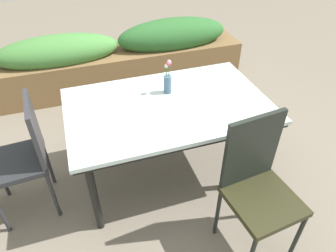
{
  "coord_description": "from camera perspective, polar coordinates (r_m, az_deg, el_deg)",
  "views": [
    {
      "loc": [
        -0.55,
        -1.78,
        2.05
      ],
      "look_at": [
        0.05,
        0.05,
        0.52
      ],
      "focal_mm": 33.05,
      "sensor_mm": 36.0,
      "label": 1
    }
  ],
  "objects": [
    {
      "name": "chair_end_left",
      "position": [
        2.42,
        -24.92,
        -4.5
      ],
      "size": [
        0.43,
        0.43,
        0.94
      ],
      "rotation": [
        0.0,
        0.0,
        1.64
      ],
      "color": "#25272A",
      "rests_on": "ground"
    },
    {
      "name": "flower_vase",
      "position": [
        2.42,
        -0.04,
        8.38
      ],
      "size": [
        0.06,
        0.06,
        0.28
      ],
      "color": "slate",
      "rests_on": "dining_table"
    },
    {
      "name": "dining_table",
      "position": [
        2.37,
        0.0,
        2.86
      ],
      "size": [
        1.52,
        0.95,
        0.73
      ],
      "color": "#B2C6C1",
      "rests_on": "ground"
    },
    {
      "name": "planter_box",
      "position": [
        3.9,
        -8.76,
        12.27
      ],
      "size": [
        3.05,
        0.53,
        0.77
      ],
      "color": "brown",
      "rests_on": "ground"
    },
    {
      "name": "ground_plane",
      "position": [
        2.77,
        -0.69,
        -9.29
      ],
      "size": [
        12.0,
        12.0,
        0.0
      ],
      "primitive_type": "plane",
      "color": "#756B5B"
    },
    {
      "name": "chair_near_right",
      "position": [
        2.04,
        16.2,
        -9.96
      ],
      "size": [
        0.46,
        0.46,
        1.01
      ],
      "rotation": [
        0.0,
        0.0,
        3.25
      ],
      "color": "#2A2914",
      "rests_on": "ground"
    }
  ]
}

